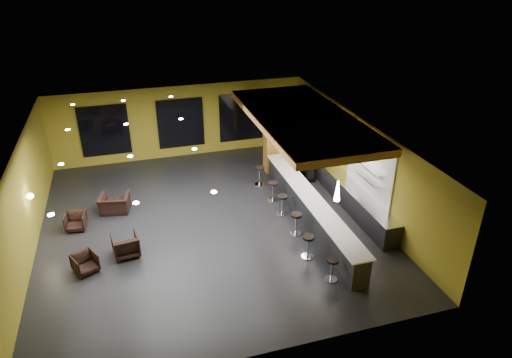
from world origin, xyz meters
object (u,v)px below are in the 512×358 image
object	(u,v)px
bar_stool_3	(282,202)
bar_stool_5	(260,173)
prep_counter	(352,198)
armchair_c	(76,221)
bar_stool_4	(273,189)
armchair_d	(115,203)
column	(272,135)
pendant_0	(338,191)
staff_c	(311,166)
armchair_a	(85,263)
bar_counter	(310,210)
bar_stool_0	(332,267)
bar_stool_2	(296,221)
pendant_1	(307,159)
pendant_2	(284,135)
armchair_b	(126,245)
bar_stool_1	(308,244)
staff_a	(297,168)
staff_b	(305,166)

from	to	relation	value
bar_stool_3	bar_stool_5	xyz separation A→B (m)	(-0.12, 2.61, 0.02)
prep_counter	armchair_c	size ratio (longest dim) A/B	8.34
bar_stool_4	armchair_d	bearing A→B (deg)	171.67
prep_counter	column	world-z (taller)	column
pendant_0	staff_c	size ratio (longest dim) A/B	0.47
pendant_0	prep_counter	bearing A→B (deg)	51.34
column	bar_stool_5	xyz separation A→B (m)	(-0.92, -1.19, -1.22)
armchair_a	bar_counter	bearing A→B (deg)	-21.11
bar_stool_0	bar_stool_2	bearing A→B (deg)	93.05
staff_c	bar_stool_4	world-z (taller)	staff_c
pendant_0	bar_stool_3	size ratio (longest dim) A/B	0.87
bar_stool_0	pendant_1	bearing A→B (deg)	80.35
bar_stool_0	bar_stool_3	distance (m)	4.13
pendant_0	pendant_2	distance (m)	5.00
prep_counter	pendant_1	xyz separation A→B (m)	(-2.00, 0.00, 1.92)
armchair_c	armchair_d	world-z (taller)	armchair_d
bar_stool_2	armchair_a	bearing A→B (deg)	-179.24
bar_stool_4	prep_counter	bearing A→B (deg)	-26.95
pendant_0	armchair_b	bearing A→B (deg)	164.80
bar_stool_5	bar_stool_1	bearing A→B (deg)	-89.94
bar_stool_2	bar_stool_1	bearing A→B (deg)	-94.81
staff_a	staff_c	distance (m)	0.76
staff_c	bar_stool_2	world-z (taller)	staff_c
pendant_1	bar_stool_1	bearing A→B (deg)	-109.80
pendant_2	staff_c	distance (m)	2.09
bar_counter	armchair_c	world-z (taller)	bar_counter
staff_b	armchair_b	size ratio (longest dim) A/B	2.00
armchair_b	bar_stool_5	size ratio (longest dim) A/B	1.01
pendant_0	bar_stool_5	world-z (taller)	pendant_0
bar_stool_3	armchair_d	bearing A→B (deg)	161.77
pendant_0	pendant_2	bearing A→B (deg)	90.00
bar_stool_5	bar_counter	bearing A→B (deg)	-74.89
bar_stool_3	bar_stool_4	xyz separation A→B (m)	(-0.00, 1.13, 0.01)
armchair_c	bar_stool_2	size ratio (longest dim) A/B	0.86
bar_stool_4	staff_c	bearing A→B (deg)	28.58
prep_counter	bar_stool_4	size ratio (longest dim) A/B	7.35
staff_c	armchair_c	size ratio (longest dim) A/B	2.08
bar_stool_0	bar_counter	bearing A→B (deg)	78.93
pendant_1	staff_a	xyz separation A→B (m)	(0.60, 2.40, -1.55)
staff_a	bar_stool_3	xyz separation A→B (m)	(-1.40, -2.10, -0.28)
bar_stool_2	staff_a	bearing A→B (deg)	68.44
armchair_b	prep_counter	bearing A→B (deg)	176.95
bar_stool_0	bar_stool_5	size ratio (longest dim) A/B	0.93
bar_stool_2	bar_stool_4	xyz separation A→B (m)	(-0.01, 2.57, -0.01)
column	bar_stool_0	bearing A→B (deg)	-94.70
staff_a	bar_stool_0	xyz separation A→B (m)	(-1.25, -6.23, -0.30)
bar_stool_1	bar_stool_3	world-z (taller)	bar_stool_1
column	staff_b	distance (m)	2.13
pendant_1	armchair_d	size ratio (longest dim) A/B	0.63
staff_a	armchair_b	distance (m)	7.91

